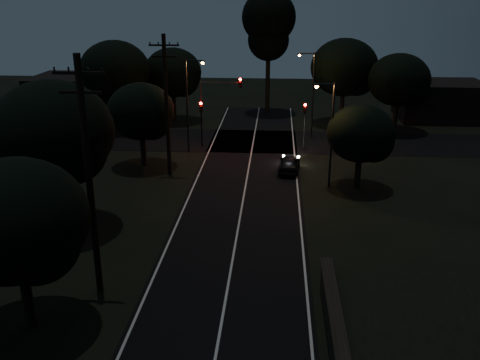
{
  "coord_description": "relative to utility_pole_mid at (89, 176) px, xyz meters",
  "views": [
    {
      "loc": [
        2.15,
        -6.53,
        13.4
      ],
      "look_at": [
        0.0,
        24.0,
        2.5
      ],
      "focal_mm": 40.0,
      "sensor_mm": 36.0,
      "label": 1
    }
  ],
  "objects": [
    {
      "name": "road_surface",
      "position": [
        6.0,
        16.12,
        -5.73
      ],
      "size": [
        60.0,
        70.0,
        0.03
      ],
      "color": "black",
      "rests_on": "ground"
    },
    {
      "name": "utility_pole_mid",
      "position": [
        0.0,
        0.0,
        0.0
      ],
      "size": [
        2.2,
        0.3,
        11.0
      ],
      "color": "black",
      "rests_on": "ground"
    },
    {
      "name": "utility_pole_far",
      "position": [
        0.0,
        17.0,
        -0.25
      ],
      "size": [
        2.2,
        0.3,
        10.5
      ],
      "color": "black",
      "rests_on": "ground"
    },
    {
      "name": "tree_left_b",
      "position": [
        -1.8,
        -3.12,
        -0.96
      ],
      "size": [
        5.79,
        5.79,
        7.36
      ],
      "color": "black",
      "rests_on": "ground"
    },
    {
      "name": "tree_left_c",
      "position": [
        -4.25,
        6.86,
        -0.06
      ],
      "size": [
        6.95,
        6.95,
        8.78
      ],
      "color": "black",
      "rests_on": "ground"
    },
    {
      "name": "tree_left_d",
      "position": [
        -2.31,
        18.89,
        -1.41
      ],
      "size": [
        5.27,
        5.27,
        6.68
      ],
      "color": "black",
      "rests_on": "ground"
    },
    {
      "name": "tree_far_nw",
      "position": [
        -2.78,
        34.88,
        -0.72
      ],
      "size": [
        6.12,
        6.12,
        7.76
      ],
      "color": "black",
      "rests_on": "ground"
    },
    {
      "name": "tree_far_w",
      "position": [
        -7.75,
        30.86,
        0.0
      ],
      "size": [
        6.93,
        6.93,
        8.84
      ],
      "color": "black",
      "rests_on": "ground"
    },
    {
      "name": "tree_far_ne",
      "position": [
        15.25,
        34.86,
        -0.02
      ],
      "size": [
        6.99,
        6.99,
        8.84
      ],
      "color": "black",
      "rests_on": "ground"
    },
    {
      "name": "tree_far_e",
      "position": [
        20.21,
        31.88,
        -0.76
      ],
      "size": [
        6.06,
        6.06,
        7.68
      ],
      "color": "black",
      "rests_on": "ground"
    },
    {
      "name": "tree_right_a",
      "position": [
        14.17,
        14.9,
        -1.84
      ],
      "size": [
        4.74,
        4.74,
        6.02
      ],
      "color": "black",
      "rests_on": "ground"
    },
    {
      "name": "tall_pine",
      "position": [
        7.0,
        40.0,
        4.03
      ],
      "size": [
        5.97,
        5.97,
        13.56
      ],
      "color": "black",
      "rests_on": "ground"
    },
    {
      "name": "building_left",
      "position": [
        -14.0,
        37.0,
        -3.54
      ],
      "size": [
        10.0,
        8.0,
        4.4
      ],
      "primitive_type": "cube",
      "color": "black",
      "rests_on": "ground"
    },
    {
      "name": "building_right",
      "position": [
        26.0,
        38.0,
        -3.74
      ],
      "size": [
        9.0,
        7.0,
        4.0
      ],
      "primitive_type": "cube",
      "color": "black",
      "rests_on": "ground"
    },
    {
      "name": "signal_left",
      "position": [
        1.4,
        24.99,
        -2.9
      ],
      "size": [
        0.28,
        0.35,
        4.1
      ],
      "color": "black",
      "rests_on": "ground"
    },
    {
      "name": "signal_right",
      "position": [
        10.6,
        24.99,
        -2.9
      ],
      "size": [
        0.28,
        0.35,
        4.1
      ],
      "color": "black",
      "rests_on": "ground"
    },
    {
      "name": "signal_mast",
      "position": [
        3.09,
        24.99,
        -1.4
      ],
      "size": [
        3.7,
        0.35,
        6.25
      ],
      "color": "black",
      "rests_on": "ground"
    },
    {
      "name": "streetlight_a",
      "position": [
        0.69,
        23.0,
        -1.1
      ],
      "size": [
        1.66,
        0.26,
        8.0
      ],
      "color": "black",
      "rests_on": "ground"
    },
    {
      "name": "streetlight_b",
      "position": [
        11.31,
        29.0,
        -1.1
      ],
      "size": [
        1.66,
        0.26,
        8.0
      ],
      "color": "black",
      "rests_on": "ground"
    },
    {
      "name": "streetlight_c",
      "position": [
        11.83,
        15.0,
        -1.39
      ],
      "size": [
        1.46,
        0.26,
        7.5
      ],
      "color": "black",
      "rests_on": "ground"
    },
    {
      "name": "car",
      "position": [
        9.2,
        18.24,
        -5.08
      ],
      "size": [
        1.88,
        3.98,
        1.32
      ],
      "primitive_type": "imported",
      "rotation": [
        0.0,
        0.0,
        3.06
      ],
      "color": "black",
      "rests_on": "ground"
    }
  ]
}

